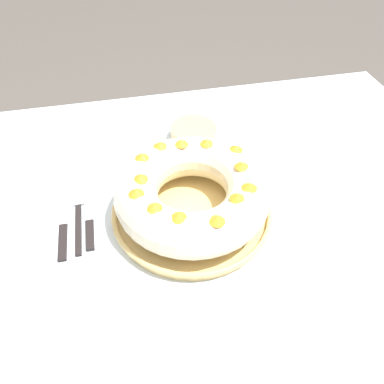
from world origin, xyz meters
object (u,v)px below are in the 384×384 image
(serving_dish, at_px, (192,211))
(serving_knife, at_px, (63,227))
(side_bowl, at_px, (194,133))
(napkin, at_px, (310,180))
(cake_knife, at_px, (90,222))
(fork, at_px, (79,214))
(bundt_cake, at_px, (192,192))

(serving_dish, distance_m, serving_knife, 0.28)
(side_bowl, bearing_deg, serving_dish, -103.09)
(napkin, bearing_deg, cake_knife, -177.25)
(napkin, bearing_deg, fork, 179.67)
(cake_knife, relative_size, side_bowl, 1.42)
(side_bowl, bearing_deg, serving_knife, -143.67)
(cake_knife, bearing_deg, napkin, 0.18)
(fork, bearing_deg, napkin, 3.00)
(serving_knife, xyz_separation_m, cake_knife, (0.05, 0.00, 0.00))
(serving_knife, bearing_deg, cake_knife, -0.86)
(serving_dish, xyz_separation_m, napkin, (0.30, 0.05, -0.01))
(fork, relative_size, serving_knife, 0.93)
(bundt_cake, relative_size, side_bowl, 2.60)
(cake_knife, xyz_separation_m, side_bowl, (0.28, 0.25, 0.01))
(bundt_cake, distance_m, cake_knife, 0.23)
(bundt_cake, xyz_separation_m, side_bowl, (0.06, 0.27, -0.05))
(serving_knife, height_order, side_bowl, side_bowl)
(serving_dish, bearing_deg, napkin, 9.03)
(bundt_cake, bearing_deg, serving_knife, 175.50)
(fork, distance_m, side_bowl, 0.38)
(napkin, bearing_deg, serving_dish, -170.97)
(fork, distance_m, serving_knife, 0.04)
(serving_dish, relative_size, napkin, 2.33)
(fork, xyz_separation_m, serving_knife, (-0.03, -0.03, 0.00))
(fork, bearing_deg, bundt_cake, -8.47)
(cake_knife, distance_m, napkin, 0.52)
(bundt_cake, height_order, fork, bundt_cake)
(serving_knife, xyz_separation_m, napkin, (0.57, 0.03, -0.00))
(bundt_cake, bearing_deg, fork, 168.21)
(serving_knife, bearing_deg, bundt_cake, -6.52)
(cake_knife, bearing_deg, serving_knife, 178.59)
(serving_knife, bearing_deg, fork, 40.99)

